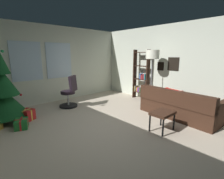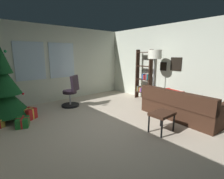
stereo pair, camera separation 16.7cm
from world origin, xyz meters
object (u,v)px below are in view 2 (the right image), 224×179
(gift_box_red, at_px, (29,114))
(office_chair, at_px, (71,94))
(holiday_tree, at_px, (5,90))
(floor_lamp, at_px, (155,57))
(couch, at_px, (187,108))
(bookshelf, at_px, (144,78))
(gift_box_green, at_px, (23,122))
(footstool, at_px, (162,115))

(gift_box_red, xyz_separation_m, office_chair, (1.33, 0.25, 0.26))
(holiday_tree, relative_size, floor_lamp, 1.31)
(couch, bearing_deg, holiday_tree, 141.49)
(couch, xyz_separation_m, bookshelf, (0.59, 1.95, 0.51))
(holiday_tree, xyz_separation_m, gift_box_green, (0.18, -0.67, -0.68))
(holiday_tree, xyz_separation_m, bookshelf, (4.21, -0.93, 0.00))
(gift_box_red, relative_size, bookshelf, 0.21)
(gift_box_green, distance_m, office_chair, 1.73)
(floor_lamp, bearing_deg, bookshelf, 64.90)
(gift_box_red, distance_m, bookshelf, 3.90)
(bookshelf, distance_m, floor_lamp, 1.04)
(office_chair, relative_size, floor_lamp, 0.56)
(holiday_tree, bearing_deg, bookshelf, -12.41)
(office_chair, bearing_deg, gift_box_red, -169.28)
(footstool, bearing_deg, bookshelf, 47.67)
(gift_box_green, distance_m, bookshelf, 4.10)
(couch, height_order, footstool, couch)
(gift_box_red, bearing_deg, gift_box_green, -120.94)
(floor_lamp, bearing_deg, holiday_tree, 158.12)
(gift_box_red, bearing_deg, office_chair, 10.72)
(gift_box_green, relative_size, floor_lamp, 0.22)
(office_chair, bearing_deg, couch, -57.02)
(footstool, relative_size, bookshelf, 0.29)
(gift_box_red, relative_size, office_chair, 0.38)
(holiday_tree, relative_size, gift_box_red, 6.11)
(gift_box_green, height_order, office_chair, office_chair)
(office_chair, distance_m, floor_lamp, 2.90)
(office_chair, distance_m, bookshelf, 2.65)
(floor_lamp, bearing_deg, gift_box_red, 159.50)
(footstool, bearing_deg, couch, 1.02)
(footstool, relative_size, holiday_tree, 0.22)
(couch, xyz_separation_m, office_chair, (-1.86, 2.86, 0.12))
(gift_box_red, distance_m, floor_lamp, 3.98)
(floor_lamp, bearing_deg, couch, -102.67)
(office_chair, bearing_deg, holiday_tree, 179.56)
(holiday_tree, height_order, gift_box_green, holiday_tree)
(office_chair, bearing_deg, floor_lamp, -35.88)
(couch, relative_size, bookshelf, 1.17)
(couch, distance_m, bookshelf, 2.10)
(footstool, distance_m, floor_lamp, 2.32)
(office_chair, height_order, bookshelf, bookshelf)
(footstool, bearing_deg, gift_box_red, 127.13)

